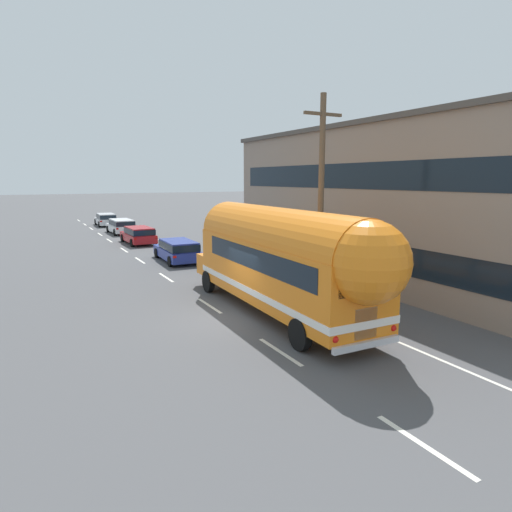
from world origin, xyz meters
The scene contains 9 objects.
ground_plane centered at (0.00, 0.00, 0.00)m, with size 300.00×300.00×0.00m, color #4C4C4F.
lane_markings centered at (2.65, 13.01, 0.00)m, with size 3.90×80.00×0.01m.
roadside_building centered at (13.25, 2.15, 3.92)m, with size 12.11×22.28×7.84m.
utility_pole centered at (4.31, 0.18, 4.42)m, with size 1.80×0.24×8.50m.
painted_bus centered at (1.86, -0.96, 2.30)m, with size 2.85×12.39×4.12m.
car_lead centered at (2.04, 11.91, 0.79)m, with size 2.13×4.79×1.37m.
car_second centered at (1.75, 20.80, 0.79)m, with size 2.07×4.60×1.37m.
car_third centered at (1.94, 28.39, 0.80)m, with size 2.08×4.62×1.37m.
car_fourth centered at (1.91, 36.42, 0.79)m, with size 2.05×4.55×1.37m.
Camera 1 is at (-6.64, -14.45, 5.17)m, focal length 30.81 mm.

